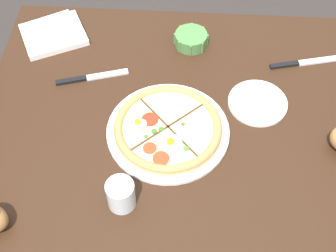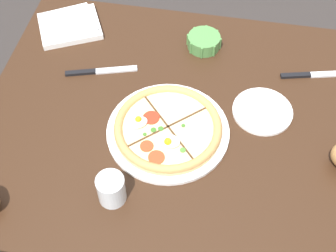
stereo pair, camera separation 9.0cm
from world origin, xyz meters
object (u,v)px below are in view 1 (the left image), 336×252
(knife_spare, at_px, (303,63))
(water_glass, at_px, (121,195))
(pizza, at_px, (168,129))
(knife_main, at_px, (91,77))
(napkin_folded, at_px, (53,33))
(dining_table, at_px, (172,138))
(side_saucer, at_px, (258,103))
(ramekin_bowl, at_px, (191,39))

(knife_spare, xyz_separation_m, water_glass, (-0.51, -0.52, 0.03))
(pizza, distance_m, knife_main, 0.31)
(knife_main, height_order, knife_spare, same)
(napkin_folded, height_order, knife_main, napkin_folded)
(water_glass, bearing_deg, dining_table, 68.20)
(napkin_folded, bearing_deg, knife_main, -48.92)
(knife_main, relative_size, water_glass, 2.62)
(dining_table, xyz_separation_m, side_saucer, (0.24, 0.06, 0.11))
(pizza, height_order, ramekin_bowl, pizza)
(ramekin_bowl, relative_size, water_glass, 1.35)
(side_saucer, bearing_deg, knife_spare, 49.10)
(dining_table, relative_size, pizza, 3.25)
(dining_table, distance_m, knife_spare, 0.47)
(knife_spare, distance_m, side_saucer, 0.23)
(napkin_folded, xyz_separation_m, knife_main, (0.15, -0.17, -0.01))
(pizza, bearing_deg, napkin_folded, 137.44)
(knife_main, relative_size, side_saucer, 1.26)
(ramekin_bowl, relative_size, knife_main, 0.52)
(dining_table, xyz_separation_m, ramekin_bowl, (0.04, 0.30, 0.13))
(dining_table, relative_size, ramekin_bowl, 9.94)
(water_glass, bearing_deg, pizza, 65.72)
(pizza, distance_m, knife_spare, 0.50)
(water_glass, height_order, side_saucer, water_glass)
(dining_table, xyz_separation_m, napkin_folded, (-0.41, 0.31, 0.12))
(napkin_folded, distance_m, knife_spare, 0.81)
(pizza, height_order, knife_main, pizza)
(napkin_folded, height_order, side_saucer, napkin_folded)
(napkin_folded, relative_size, knife_main, 1.14)
(knife_main, xyz_separation_m, knife_spare, (0.65, 0.10, -0.00))
(dining_table, bearing_deg, napkin_folded, 142.81)
(knife_spare, bearing_deg, dining_table, -162.70)
(pizza, height_order, side_saucer, pizza)
(pizza, height_order, water_glass, water_glass)
(knife_spare, height_order, water_glass, water_glass)
(ramekin_bowl, height_order, water_glass, water_glass)
(dining_table, distance_m, side_saucer, 0.27)
(napkin_folded, relative_size, side_saucer, 1.43)
(dining_table, distance_m, water_glass, 0.33)
(knife_spare, bearing_deg, side_saucer, -144.68)
(knife_main, bearing_deg, ramekin_bowl, 12.67)
(napkin_folded, distance_m, side_saucer, 0.70)
(ramekin_bowl, xyz_separation_m, knife_spare, (0.35, -0.07, -0.02))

